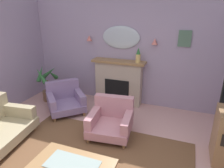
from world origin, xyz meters
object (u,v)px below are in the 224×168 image
object	(u,v)px
armchair_in_corner	(111,119)
mantel_vase_left	(138,56)
armchair_by_coffee_table	(65,99)
framed_picture	(185,39)
wall_mirror	(121,37)
fireplace	(118,82)
potted_plant_tall_palm	(48,85)
wall_sconce_right	(155,42)
coffee_table	(73,167)
wall_sconce_left	(89,38)

from	to	relation	value
armchair_in_corner	mantel_vase_left	bearing A→B (deg)	83.31
armchair_in_corner	armchair_by_coffee_table	bearing A→B (deg)	160.11
framed_picture	wall_mirror	bearing A→B (deg)	-179.62
framed_picture	armchair_in_corner	world-z (taller)	framed_picture
fireplace	mantel_vase_left	distance (m)	0.91
armchair_in_corner	potted_plant_tall_palm	size ratio (longest dim) A/B	0.94
wall_sconce_right	armchair_in_corner	size ratio (longest dim) A/B	0.15
framed_picture	coffee_table	size ratio (longest dim) A/B	0.33
coffee_table	mantel_vase_left	bearing A→B (deg)	86.97
framed_picture	armchair_by_coffee_table	xyz separation A→B (m)	(-2.56, -1.06, -1.44)
coffee_table	potted_plant_tall_palm	size ratio (longest dim) A/B	1.14
armchair_by_coffee_table	mantel_vase_left	bearing A→B (deg)	29.31
wall_mirror	framed_picture	world-z (taller)	wall_mirror
fireplace	wall_sconce_right	size ratio (longest dim) A/B	9.71
mantel_vase_left	potted_plant_tall_palm	world-z (taller)	mantel_vase_left
wall_sconce_right	framed_picture	bearing A→B (deg)	5.27
framed_picture	coffee_table	xyz separation A→B (m)	(-1.15, -3.05, -1.37)
mantel_vase_left	wall_sconce_right	world-z (taller)	wall_sconce_right
potted_plant_tall_palm	fireplace	bearing A→B (deg)	15.95
fireplace	armchair_in_corner	xyz separation A→B (m)	(0.34, -1.41, -0.27)
wall_mirror	framed_picture	size ratio (longest dim) A/B	2.67
wall_mirror	framed_picture	bearing A→B (deg)	0.38
wall_sconce_right	coffee_table	bearing A→B (deg)	-99.53
wall_mirror	framed_picture	distance (m)	1.50
wall_sconce_right	armchair_in_corner	distance (m)	2.09
potted_plant_tall_palm	wall_sconce_right	bearing A→B (deg)	12.94
potted_plant_tall_palm	armchair_by_coffee_table	bearing A→B (deg)	-25.53
coffee_table	armchair_by_coffee_table	size ratio (longest dim) A/B	0.96
framed_picture	potted_plant_tall_palm	bearing A→B (deg)	-168.52
wall_mirror	potted_plant_tall_palm	distance (m)	2.34
armchair_by_coffee_table	potted_plant_tall_palm	world-z (taller)	potted_plant_tall_palm
framed_picture	mantel_vase_left	bearing A→B (deg)	-169.80
wall_sconce_left	framed_picture	xyz separation A→B (m)	(2.35, 0.06, 0.09)
wall_mirror	fireplace	bearing A→B (deg)	-90.00
wall_sconce_left	mantel_vase_left	bearing A→B (deg)	-5.08
mantel_vase_left	wall_sconce_left	world-z (taller)	wall_sconce_left
armchair_by_coffee_table	potted_plant_tall_palm	bearing A→B (deg)	154.47
wall_mirror	mantel_vase_left	bearing A→B (deg)	-18.78
wall_sconce_left	coffee_table	distance (m)	3.46
armchair_by_coffee_table	armchair_in_corner	bearing A→B (deg)	-19.89
wall_sconce_right	armchair_in_corner	bearing A→B (deg)	-108.84
wall_sconce_left	potted_plant_tall_palm	bearing A→B (deg)	-148.13
wall_sconce_right	framed_picture	distance (m)	0.66
fireplace	armchair_by_coffee_table	distance (m)	1.42
mantel_vase_left	wall_sconce_left	xyz separation A→B (m)	(-1.35, 0.12, 0.33)
mantel_vase_left	framed_picture	xyz separation A→B (m)	(1.00, 0.18, 0.42)
wall_sconce_right	wall_sconce_left	bearing A→B (deg)	180.00
potted_plant_tall_palm	mantel_vase_left	bearing A→B (deg)	12.02
fireplace	wall_mirror	world-z (taller)	wall_mirror
mantel_vase_left	armchair_by_coffee_table	distance (m)	2.06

